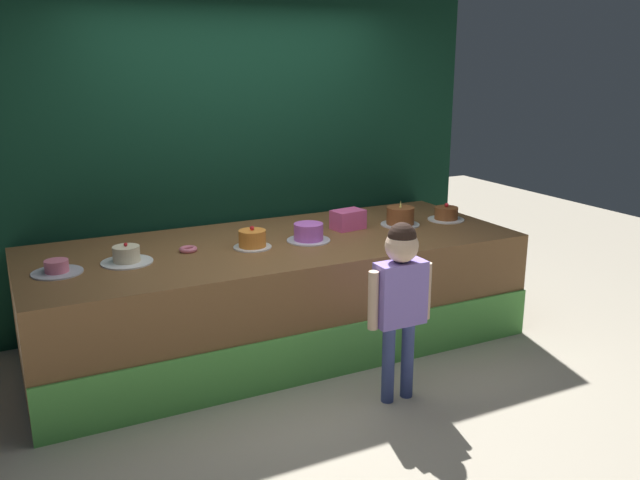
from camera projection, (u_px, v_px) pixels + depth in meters
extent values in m
plane|color=#ADA38E|center=(319.00, 380.00, 4.48)|extent=(12.00, 12.00, 0.00)
cube|color=brown|center=(277.00, 292.00, 4.98)|extent=(3.56, 1.40, 0.80)
cube|color=#59B24C|center=(320.00, 356.00, 4.43)|extent=(3.56, 0.02, 0.36)
cube|color=black|center=(235.00, 125.00, 5.35)|extent=(4.26, 0.08, 3.14)
cylinder|color=#3F4C8C|center=(388.00, 364.00, 4.14)|extent=(0.08, 0.08, 0.51)
cylinder|color=#3F4C8C|center=(407.00, 359.00, 4.20)|extent=(0.08, 0.08, 0.51)
cube|color=#8C72D8|center=(400.00, 293.00, 4.05)|extent=(0.32, 0.14, 0.40)
cylinder|color=beige|center=(373.00, 300.00, 3.97)|extent=(0.06, 0.06, 0.36)
cylinder|color=beige|center=(426.00, 291.00, 4.14)|extent=(0.06, 0.06, 0.36)
sphere|color=beige|center=(402.00, 246.00, 3.97)|extent=(0.20, 0.20, 0.20)
sphere|color=black|center=(402.00, 237.00, 3.96)|extent=(0.17, 0.17, 0.17)
cube|color=pink|center=(348.00, 219.00, 5.21)|extent=(0.27, 0.20, 0.15)
torus|color=pink|center=(188.00, 249.00, 4.61)|extent=(0.13, 0.13, 0.03)
cylinder|color=silver|center=(57.00, 272.00, 4.15)|extent=(0.31, 0.31, 0.01)
cylinder|color=pink|center=(57.00, 266.00, 4.14)|extent=(0.15, 0.15, 0.07)
cylinder|color=white|center=(127.00, 262.00, 4.36)|extent=(0.34, 0.34, 0.01)
cylinder|color=beige|center=(126.00, 254.00, 4.34)|extent=(0.17, 0.17, 0.10)
sphere|color=red|center=(126.00, 244.00, 4.33)|extent=(0.03, 0.03, 0.03)
cylinder|color=white|center=(253.00, 247.00, 4.71)|extent=(0.27, 0.27, 0.01)
cylinder|color=orange|center=(252.00, 238.00, 4.69)|extent=(0.19, 0.19, 0.12)
sphere|color=red|center=(252.00, 228.00, 4.67)|extent=(0.03, 0.03, 0.03)
cylinder|color=silver|center=(309.00, 240.00, 4.88)|extent=(0.32, 0.32, 0.01)
cylinder|color=#CC66D8|center=(309.00, 232.00, 4.86)|extent=(0.21, 0.21, 0.12)
cylinder|color=silver|center=(400.00, 224.00, 5.34)|extent=(0.31, 0.31, 0.01)
cylinder|color=brown|center=(400.00, 216.00, 5.32)|extent=(0.22, 0.22, 0.14)
cone|color=#F2E566|center=(401.00, 204.00, 5.30)|extent=(0.02, 0.02, 0.06)
cylinder|color=white|center=(446.00, 219.00, 5.50)|extent=(0.30, 0.30, 0.01)
cylinder|color=brown|center=(446.00, 213.00, 5.49)|extent=(0.19, 0.19, 0.10)
sphere|color=red|center=(447.00, 205.00, 5.47)|extent=(0.04, 0.04, 0.04)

